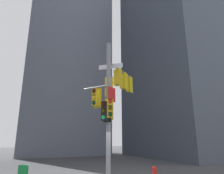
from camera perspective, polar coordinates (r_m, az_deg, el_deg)
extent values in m
cube|color=#4C5460|center=(32.74, 20.83, 8.88)|extent=(15.25, 15.25, 29.47)
cube|color=slate|center=(36.97, -12.74, 10.88)|extent=(12.28, 12.28, 35.85)
cylinder|color=gray|center=(11.01, -0.98, -5.82)|extent=(0.24, 0.24, 7.65)
cylinder|color=gray|center=(13.15, 2.50, 4.57)|extent=(2.64, 2.33, 0.13)
cylinder|color=gray|center=(11.74, -4.54, -0.17)|extent=(1.14, 1.47, 0.13)
cube|color=gold|center=(12.45, 2.37, 2.79)|extent=(0.38, 0.34, 1.14)
cube|color=gold|center=(12.52, 1.57, 2.68)|extent=(0.48, 0.48, 1.00)
cylinder|color=#360605|center=(12.71, 0.74, 4.06)|extent=(0.19, 0.18, 0.20)
cube|color=black|center=(12.76, 0.72, 4.56)|extent=(0.21, 0.20, 0.02)
cylinder|color=yellow|center=(12.61, 0.75, 2.55)|extent=(0.19, 0.18, 0.20)
cube|color=black|center=(12.64, 0.72, 3.07)|extent=(0.21, 0.20, 0.02)
cylinder|color=#06311C|center=(12.50, 0.76, 1.02)|extent=(0.19, 0.18, 0.20)
cube|color=black|center=(12.54, 0.73, 1.55)|extent=(0.21, 0.20, 0.02)
cube|color=yellow|center=(13.27, 4.03, 1.69)|extent=(0.38, 0.34, 1.14)
cube|color=yellow|center=(13.34, 3.27, 1.59)|extent=(0.48, 0.48, 1.00)
cylinder|color=#360605|center=(13.52, 2.47, 2.91)|extent=(0.19, 0.18, 0.20)
cube|color=black|center=(13.56, 2.44, 3.39)|extent=(0.21, 0.20, 0.02)
cylinder|color=yellow|center=(13.41, 2.49, 1.48)|extent=(0.19, 0.18, 0.20)
cube|color=black|center=(13.45, 2.46, 1.97)|extent=(0.21, 0.20, 0.02)
cylinder|color=#06311C|center=(13.32, 2.50, 0.04)|extent=(0.19, 0.18, 0.20)
cube|color=black|center=(13.35, 2.48, 0.53)|extent=(0.21, 0.20, 0.02)
cube|color=yellow|center=(14.10, 5.49, 0.72)|extent=(0.38, 0.34, 1.14)
cube|color=yellow|center=(14.17, 4.77, 0.63)|extent=(0.48, 0.48, 1.00)
cylinder|color=red|center=(14.34, 4.00, 1.88)|extent=(0.19, 0.18, 0.20)
cube|color=black|center=(14.37, 3.97, 2.34)|extent=(0.21, 0.20, 0.02)
cylinder|color=#3C2C06|center=(14.24, 4.02, 0.54)|extent=(0.19, 0.18, 0.20)
cube|color=black|center=(14.27, 3.99, 1.00)|extent=(0.21, 0.20, 0.02)
cylinder|color=#06311C|center=(14.15, 4.05, -0.83)|extent=(0.19, 0.18, 0.20)
cube|color=black|center=(14.18, 4.02, -0.36)|extent=(0.21, 0.20, 0.02)
cube|color=yellow|center=(11.75, -4.07, -3.21)|extent=(0.31, 0.40, 1.14)
cube|color=yellow|center=(11.60, -4.60, -3.04)|extent=(0.48, 0.48, 1.00)
cylinder|color=#360605|center=(11.52, -5.14, -1.16)|extent=(0.17, 0.20, 0.20)
cube|color=black|center=(11.54, -5.15, -0.57)|extent=(0.19, 0.22, 0.02)
cylinder|color=yellow|center=(11.44, -5.18, -2.86)|extent=(0.17, 0.20, 0.20)
cube|color=black|center=(11.46, -5.19, -2.27)|extent=(0.19, 0.22, 0.02)
cylinder|color=#06311C|center=(11.38, -5.23, -4.59)|extent=(0.17, 0.20, 0.20)
cube|color=black|center=(11.39, -5.23, -3.99)|extent=(0.19, 0.22, 0.02)
cube|color=yellow|center=(11.39, -0.87, 0.07)|extent=(0.43, 0.26, 1.14)
cube|color=yellow|center=(11.57, -0.74, -0.17)|extent=(0.46, 0.46, 1.00)
cylinder|color=#360605|center=(11.86, -0.61, 1.22)|extent=(0.20, 0.15, 0.20)
cube|color=black|center=(11.90, -0.61, 1.77)|extent=(0.23, 0.17, 0.02)
cylinder|color=yellow|center=(11.76, -0.62, -0.42)|extent=(0.20, 0.15, 0.20)
cube|color=black|center=(11.80, -0.61, 0.14)|extent=(0.23, 0.17, 0.02)
cylinder|color=#06311C|center=(11.68, -0.62, -2.08)|extent=(0.20, 0.15, 0.20)
cube|color=black|center=(11.71, -0.62, -1.51)|extent=(0.23, 0.17, 0.02)
cube|color=black|center=(10.87, -1.34, -6.95)|extent=(0.31, 0.40, 1.14)
cube|color=black|center=(10.71, -1.88, -6.83)|extent=(0.48, 0.48, 1.00)
cylinder|color=#360605|center=(10.60, -2.45, -4.82)|extent=(0.17, 0.20, 0.20)
cube|color=black|center=(10.62, -2.46, -4.18)|extent=(0.19, 0.22, 0.02)
cylinder|color=#3C2C06|center=(10.54, -2.47, -6.70)|extent=(0.17, 0.20, 0.20)
cube|color=black|center=(10.56, -2.48, -6.05)|extent=(0.19, 0.22, 0.02)
cylinder|color=#19C672|center=(10.50, -2.49, -8.59)|extent=(0.17, 0.20, 0.20)
cube|color=black|center=(10.51, -2.50, -7.93)|extent=(0.19, 0.22, 0.02)
cube|color=gold|center=(10.87, -0.86, -6.27)|extent=(0.48, 0.12, 1.14)
cube|color=gold|center=(10.69, -0.68, -6.12)|extent=(0.40, 0.40, 1.00)
cylinder|color=red|center=(10.55, -0.47, -4.08)|extent=(0.21, 0.10, 0.20)
cube|color=black|center=(10.57, -0.46, -3.44)|extent=(0.23, 0.11, 0.02)
cylinder|color=#3C2C06|center=(10.49, -0.48, -5.96)|extent=(0.21, 0.10, 0.20)
cube|color=black|center=(10.51, -0.47, -5.31)|extent=(0.23, 0.11, 0.02)
cylinder|color=#06311C|center=(10.44, -0.48, -7.86)|extent=(0.21, 0.10, 0.20)
cube|color=black|center=(10.45, -0.47, -7.20)|extent=(0.23, 0.11, 0.02)
cube|color=white|center=(11.99, -0.41, 5.87)|extent=(1.15, 0.94, 0.28)
cube|color=#19479E|center=(11.99, -0.41, 5.87)|extent=(1.11, 0.92, 0.24)
cube|color=red|center=(11.01, -0.06, -2.09)|extent=(0.56, 0.34, 0.80)
cube|color=white|center=(11.01, -0.06, -2.09)|extent=(0.52, 0.32, 0.76)
sphere|color=red|center=(11.47, 11.97, -21.66)|extent=(0.23, 0.23, 0.23)
cube|color=black|center=(11.16, -22.76, -21.16)|extent=(0.01, 0.29, 0.34)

